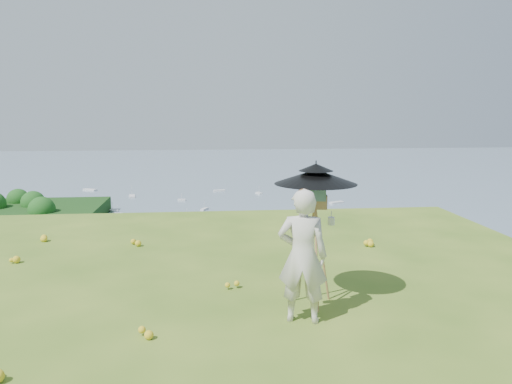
{
  "coord_description": "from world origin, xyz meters",
  "views": [
    {
      "loc": [
        0.56,
        -6.16,
        2.69
      ],
      "look_at": [
        1.45,
        2.82,
        1.2
      ],
      "focal_mm": 35.0,
      "sensor_mm": 36.0,
      "label": 1
    }
  ],
  "objects": [
    {
      "name": "ground",
      "position": [
        0.0,
        0.0,
        0.0
      ],
      "size": [
        14.0,
        14.0,
        0.0
      ],
      "primitive_type": "plane",
      "color": "#436D1F",
      "rests_on": "ground"
    },
    {
      "name": "painter_cap",
      "position": [
        1.74,
        -0.18,
        1.68
      ],
      "size": [
        0.25,
        0.27,
        0.1
      ],
      "primitive_type": null,
      "rotation": [
        0.0,
        0.0,
        -0.36
      ],
      "color": "#DC7982",
      "rests_on": "painter"
    },
    {
      "name": "moored_boats",
      "position": [
        -12.5,
        161.0,
        -33.65
      ],
      "size": [
        140.0,
        140.0,
        0.7
      ],
      "primitive_type": null,
      "color": "silver",
      "rests_on": "bay_water"
    },
    {
      "name": "harbor_town",
      "position": [
        0.0,
        75.0,
        -29.5
      ],
      "size": [
        110.0,
        22.0,
        5.0
      ],
      "primitive_type": null,
      "color": "silver",
      "rests_on": "shoreline_tier"
    },
    {
      "name": "painter",
      "position": [
        1.74,
        -0.18,
        0.86
      ],
      "size": [
        0.71,
        0.55,
        1.73
      ],
      "primitive_type": "imported",
      "rotation": [
        0.0,
        0.0,
        2.89
      ],
      "color": "beige",
      "rests_on": "ground"
    },
    {
      "name": "shoreline_tier",
      "position": [
        0.0,
        75.0,
        -36.0
      ],
      "size": [
        170.0,
        28.0,
        8.0
      ],
      "primitive_type": "cube",
      "color": "#6E6458",
      "rests_on": "bay_water"
    },
    {
      "name": "wildflowers",
      "position": [
        0.0,
        0.25,
        0.06
      ],
      "size": [
        10.0,
        10.5,
        0.12
      ],
      "primitive_type": null,
      "color": "gold",
      "rests_on": "ground"
    },
    {
      "name": "sun_umbrella",
      "position": [
        2.02,
        0.4,
        1.7
      ],
      "size": [
        1.38,
        1.38,
        0.63
      ],
      "primitive_type": null,
      "rotation": [
        0.0,
        0.0,
        -0.27
      ],
      "color": "black",
      "rests_on": "field_easel"
    },
    {
      "name": "field_easel",
      "position": [
        2.02,
        0.37,
        0.84
      ],
      "size": [
        0.72,
        0.72,
        1.68
      ],
      "primitive_type": null,
      "rotation": [
        0.0,
        0.0,
        -0.14
      ],
      "color": "#A47645",
      "rests_on": "ground"
    },
    {
      "name": "bay_water",
      "position": [
        0.0,
        240.0,
        -34.0
      ],
      "size": [
        700.0,
        700.0,
        0.0
      ],
      "primitive_type": "plane",
      "color": "slate",
      "rests_on": "ground"
    },
    {
      "name": "slope_trees",
      "position": [
        0.0,
        35.0,
        -15.0
      ],
      "size": [
        110.0,
        50.0,
        6.0
      ],
      "primitive_type": null,
      "color": "#195519",
      "rests_on": "forest_slope"
    }
  ]
}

